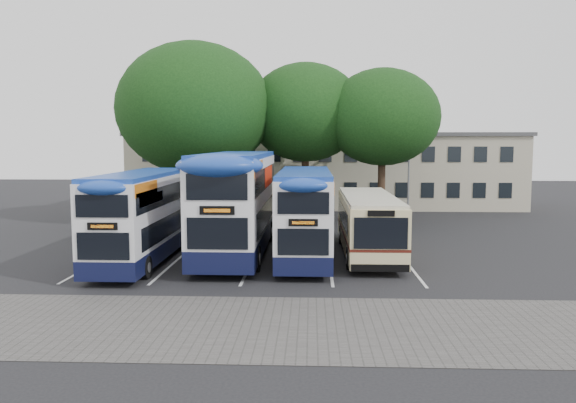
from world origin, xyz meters
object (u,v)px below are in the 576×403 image
(tree_left, at_px, (194,109))
(tree_mid, at_px, (305,113))
(lamp_post, at_px, (409,147))
(bus_single, at_px, (368,221))
(tree_right, at_px, (383,117))
(bus_dd_left, at_px, (143,213))
(bus_dd_mid, at_px, (238,199))
(bus_dd_right, at_px, (305,210))

(tree_left, xyz_separation_m, tree_mid, (7.32, 1.67, -0.18))
(lamp_post, height_order, tree_mid, tree_mid)
(bus_single, bearing_deg, lamp_post, 72.97)
(tree_mid, xyz_separation_m, tree_right, (5.12, -1.24, -0.38))
(bus_dd_left, bearing_deg, bus_dd_mid, 26.65)
(bus_dd_mid, bearing_deg, bus_single, 0.48)
(lamp_post, bearing_deg, bus_dd_mid, -126.90)
(tree_mid, height_order, bus_dd_right, tree_mid)
(tree_left, relative_size, bus_dd_left, 1.23)
(tree_right, relative_size, bus_single, 1.06)
(bus_single, bearing_deg, tree_left, 135.62)
(tree_right, xyz_separation_m, bus_dd_right, (-4.99, -11.62, -4.80))
(lamp_post, bearing_deg, tree_right, -124.95)
(tree_left, height_order, bus_dd_left, tree_left)
(lamp_post, distance_m, bus_dd_right, 16.99)
(bus_single, bearing_deg, tree_right, 79.73)
(tree_mid, relative_size, bus_dd_mid, 0.92)
(bus_dd_left, bearing_deg, tree_left, 90.64)
(bus_dd_mid, bearing_deg, lamp_post, 53.10)
(bus_dd_mid, relative_size, bus_dd_right, 1.19)
(tree_left, relative_size, bus_single, 1.24)
(tree_right, xyz_separation_m, bus_dd_mid, (-8.26, -10.76, -4.36))
(tree_right, bearing_deg, bus_dd_right, -113.24)
(lamp_post, xyz_separation_m, bus_dd_left, (-14.69, -16.20, -2.84))
(lamp_post, relative_size, bus_dd_mid, 0.77)
(tree_left, height_order, bus_single, tree_left)
(bus_dd_mid, bearing_deg, bus_dd_right, -14.81)
(tree_left, xyz_separation_m, bus_dd_mid, (4.18, -10.33, -4.93))
(tree_right, bearing_deg, bus_dd_mid, -127.50)
(tree_left, distance_m, bus_dd_left, 13.48)
(lamp_post, bearing_deg, tree_mid, -163.82)
(bus_dd_mid, height_order, bus_single, bus_dd_mid)
(bus_dd_right, bearing_deg, tree_mid, 90.55)
(tree_mid, relative_size, bus_dd_left, 1.11)
(bus_single, bearing_deg, tree_mid, 104.88)
(lamp_post, relative_size, tree_right, 0.88)
(lamp_post, xyz_separation_m, bus_single, (-4.33, -14.12, -3.44))
(lamp_post, xyz_separation_m, tree_mid, (-7.50, -2.18, 2.36))
(bus_dd_left, distance_m, bus_dd_mid, 4.55)
(tree_mid, distance_m, bus_single, 13.66)
(bus_dd_left, bearing_deg, lamp_post, 47.81)
(bus_dd_left, bearing_deg, tree_mid, 62.87)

